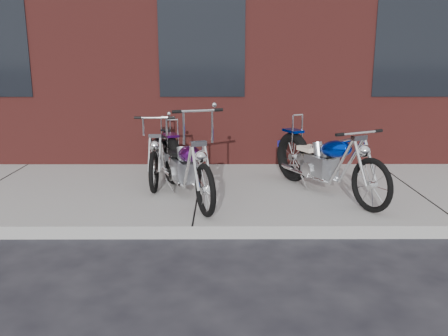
{
  "coord_description": "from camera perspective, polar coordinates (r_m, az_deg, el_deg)",
  "views": [
    {
      "loc": [
        0.33,
        -4.9,
        2.0
      ],
      "look_at": [
        0.35,
        0.8,
        0.62
      ],
      "focal_mm": 38.0,
      "sensor_mm": 36.0,
      "label": 1
    }
  ],
  "objects": [
    {
      "name": "ground",
      "position": [
        5.3,
        -3.81,
        -8.55
      ],
      "size": [
        120.0,
        120.0,
        0.0
      ],
      "primitive_type": "plane",
      "color": "black",
      "rests_on": "ground"
    },
    {
      "name": "sidewalk",
      "position": [
        6.69,
        -3.04,
        -3.1
      ],
      "size": [
        22.0,
        3.0,
        0.15
      ],
      "primitive_type": "cube",
      "color": "#A19D94",
      "rests_on": "ground"
    },
    {
      "name": "chopper_purple",
      "position": [
        6.2,
        -4.66,
        0.0
      ],
      "size": [
        0.88,
        2.08,
        1.22
      ],
      "rotation": [
        0.0,
        0.0,
        -1.21
      ],
      "color": "black",
      "rests_on": "sidewalk"
    },
    {
      "name": "chopper_blue",
      "position": [
        6.47,
        12.09,
        0.5
      ],
      "size": [
        1.14,
        2.09,
        1.0
      ],
      "rotation": [
        0.0,
        0.0,
        -1.1
      ],
      "color": "black",
      "rests_on": "sidewalk"
    },
    {
      "name": "chopper_third",
      "position": [
        7.17,
        -7.52,
        1.52
      ],
      "size": [
        0.49,
        2.0,
        1.01
      ],
      "rotation": [
        0.0,
        0.0,
        -1.59
      ],
      "color": "black",
      "rests_on": "sidewalk"
    }
  ]
}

